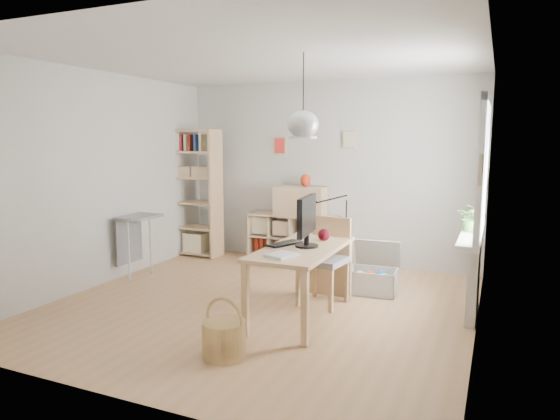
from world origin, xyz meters
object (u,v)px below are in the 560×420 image
at_px(desk, 302,256).
at_px(drawer_chest, 300,201).
at_px(cube_shelf, 293,241).
at_px(monitor, 307,219).
at_px(tall_bookshelf, 195,188).
at_px(storage_chest, 374,276).
at_px(chair, 325,255).

height_order(desk, drawer_chest, drawer_chest).
xyz_separation_m(cube_shelf, monitor, (1.06, -2.21, 0.75)).
relative_size(tall_bookshelf, drawer_chest, 2.64).
bearing_deg(storage_chest, tall_bookshelf, 161.70).
distance_m(desk, drawer_chest, 2.38).
distance_m(desk, cube_shelf, 2.48).
bearing_deg(cube_shelf, storage_chest, -35.53).
height_order(cube_shelf, chair, chair).
bearing_deg(storage_chest, cube_shelf, 140.75).
bearing_deg(tall_bookshelf, drawer_chest, 8.04).
relative_size(cube_shelf, tall_bookshelf, 0.70).
bearing_deg(tall_bookshelf, cube_shelf, 10.19).
bearing_deg(drawer_chest, desk, -70.77).
bearing_deg(tall_bookshelf, desk, -37.01).
bearing_deg(cube_shelf, desk, -65.39).
height_order(desk, chair, chair).
height_order(cube_shelf, storage_chest, cube_shelf).
bearing_deg(storage_chest, monitor, -115.56).
bearing_deg(desk, drawer_chest, 112.03).
bearing_deg(monitor, storage_chest, 61.09).
bearing_deg(drawer_chest, cube_shelf, 160.36).
relative_size(tall_bookshelf, storage_chest, 2.94).
distance_m(chair, drawer_chest, 1.96).
distance_m(cube_shelf, storage_chest, 1.86).
xyz_separation_m(tall_bookshelf, storage_chest, (3.08, -0.80, -0.89)).
height_order(desk, storage_chest, desk).
distance_m(desk, storage_chest, 1.33).
height_order(tall_bookshelf, storage_chest, tall_bookshelf).
xyz_separation_m(desk, drawer_chest, (-0.89, 2.19, 0.28)).
bearing_deg(chair, storage_chest, 63.45).
relative_size(tall_bookshelf, monitor, 3.30).
bearing_deg(monitor, desk, -161.38).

